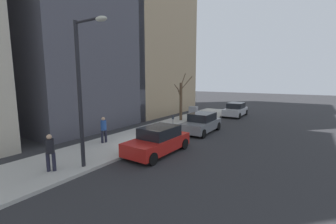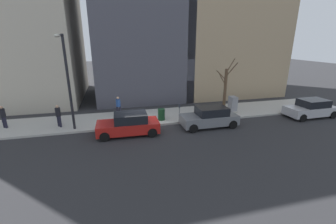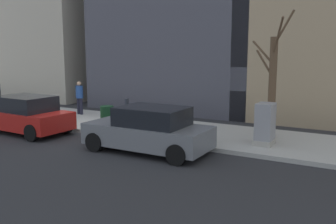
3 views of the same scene
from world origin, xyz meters
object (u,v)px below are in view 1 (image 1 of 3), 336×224
object	(u,v)px
parked_car_silver	(235,110)
parked_car_red	(158,141)
trash_bin	(158,130)
bare_tree	(181,100)
parking_meter	(173,122)
parked_car_grey	(201,123)
streetlamp	(83,83)
pedestrian_near_meter	(104,128)
office_tower_left	(132,10)
utility_box	(193,114)
pedestrian_midblock	(50,151)

from	to	relation	value
parked_car_silver	parked_car_red	bearing A→B (deg)	89.30
parked_car_silver	trash_bin	xyz separation A→B (m)	(1.93, 12.56, -0.14)
bare_tree	parking_meter	bearing A→B (deg)	113.05
parked_car_grey	streetlamp	size ratio (longest dim) A/B	0.65
trash_bin	pedestrian_near_meter	xyz separation A→B (m)	(1.89, 3.27, 0.49)
bare_tree	pedestrian_near_meter	world-z (taller)	bare_tree
parked_car_silver	parking_meter	bearing A→B (deg)	81.69
trash_bin	office_tower_left	bearing A→B (deg)	-42.36
pedestrian_near_meter	utility_box	bearing A→B (deg)	-173.00
utility_box	trash_bin	xyz separation A→B (m)	(-0.40, 6.52, -0.25)
office_tower_left	parked_car_grey	bearing A→B (deg)	153.01
parked_car_silver	bare_tree	size ratio (longest dim) A/B	0.92
parked_car_silver	parked_car_red	xyz separation A→B (m)	(-0.02, 15.30, 0.00)
pedestrian_near_meter	parked_car_silver	bearing A→B (deg)	-177.92
office_tower_left	streetlamp	bearing A→B (deg)	124.77
parked_car_silver	pedestrian_near_meter	distance (m)	16.29
streetlamp	pedestrian_midblock	distance (m)	3.29
parked_car_grey	office_tower_left	distance (m)	18.48
parked_car_red	parking_meter	distance (m)	4.37
parked_car_silver	pedestrian_midblock	size ratio (longest dim) A/B	2.54
parked_car_silver	office_tower_left	distance (m)	17.60
streetlamp	pedestrian_midblock	world-z (taller)	streetlamp
parked_car_silver	trash_bin	size ratio (longest dim) A/B	4.69
parked_car_grey	bare_tree	bearing A→B (deg)	-41.05
office_tower_left	parked_car_red	bearing A→B (deg)	135.36
parked_car_grey	bare_tree	size ratio (longest dim) A/B	0.92
parking_meter	utility_box	distance (m)	5.23
parked_car_red	pedestrian_near_meter	xyz separation A→B (m)	(3.84, 0.53, 0.35)
streetlamp	bare_tree	xyz separation A→B (m)	(2.30, -12.87, -1.86)
trash_bin	streetlamp	bearing A→B (deg)	95.43
parked_car_silver	pedestrian_near_meter	xyz separation A→B (m)	(3.82, 15.83, 0.35)
parking_meter	trash_bin	distance (m)	1.48
utility_box	pedestrian_near_meter	bearing A→B (deg)	81.34
utility_box	pedestrian_midblock	distance (m)	14.13
parked_car_grey	parked_car_red	world-z (taller)	same
parked_car_red	pedestrian_midblock	xyz separation A→B (m)	(2.33, 4.88, 0.35)
parked_car_silver	bare_tree	bearing A→B (deg)	58.89
utility_box	streetlamp	world-z (taller)	streetlamp
parking_meter	utility_box	xyz separation A→B (m)	(0.85, -5.16, -0.13)
parked_car_silver	pedestrian_near_meter	size ratio (longest dim) A/B	2.54
parking_meter	utility_box	world-z (taller)	utility_box
utility_box	parking_meter	bearing A→B (deg)	99.35
parked_car_red	utility_box	xyz separation A→B (m)	(2.35, -9.25, 0.11)
pedestrian_near_meter	office_tower_left	distance (m)	19.47
bare_tree	pedestrian_midblock	bearing A→B (deg)	95.35
pedestrian_near_meter	parked_car_grey	bearing A→B (deg)	165.59
parked_car_silver	office_tower_left	size ratio (longest dim) A/B	0.17
parked_car_silver	office_tower_left	world-z (taller)	office_tower_left
parked_car_silver	trash_bin	world-z (taller)	parked_car_silver
utility_box	pedestrian_near_meter	world-z (taller)	pedestrian_near_meter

